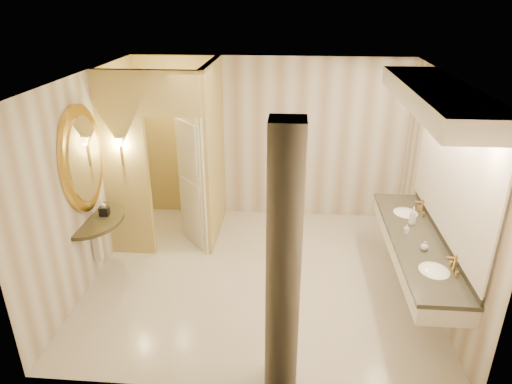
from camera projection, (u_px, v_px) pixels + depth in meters
The scene contains 16 objects.
floor at pixel (259, 276), 6.31m from camera, with size 4.50×4.50×0.00m, color beige.
ceiling at pixel (260, 78), 5.23m from camera, with size 4.50×4.50×0.00m, color white.
wall_back at pixel (269, 139), 7.59m from camera, with size 4.50×0.02×2.70m, color beige.
wall_front at pixel (243, 276), 3.94m from camera, with size 4.50×0.02×2.70m, color beige.
wall_left at pixel (88, 181), 5.94m from camera, with size 0.02×4.00×2.70m, color beige.
wall_right at pixel (442, 192), 5.60m from camera, with size 0.02×4.00×2.70m, color beige.
toilet_closet at pixel (188, 156), 6.72m from camera, with size 1.50×1.55×2.70m.
wall_sconce at pixel (120, 143), 6.15m from camera, with size 0.14×0.14×0.42m.
vanity at pixel (430, 181), 5.20m from camera, with size 0.75×2.78×2.09m.
console_shelf at pixel (86, 185), 5.81m from camera, with size 1.05×1.05×1.98m.
pillar at pixel (284, 265), 4.10m from camera, with size 0.31×0.31×2.70m, color silver.
tissue_box at pixel (104, 211), 6.06m from camera, with size 0.12×0.12×0.12m, color black.
toilet at pixel (203, 199), 7.83m from camera, with size 0.38×0.66×0.68m, color white.
soap_bottle_a at pixel (407, 229), 5.60m from camera, with size 0.05×0.05×0.12m, color beige.
soap_bottle_b at pixel (425, 246), 5.24m from camera, with size 0.09×0.09×0.11m, color silver.
soap_bottle_c at pixel (413, 216), 5.80m from camera, with size 0.09×0.09×0.23m, color #C6B28C.
Camera 1 is at (0.38, -5.30, 3.61)m, focal length 32.00 mm.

